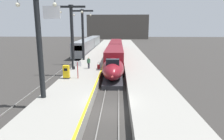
{
  "coord_description": "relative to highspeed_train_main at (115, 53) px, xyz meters",
  "views": [
    {
      "loc": [
        0.7,
        -15.65,
        7.14
      ],
      "look_at": [
        -0.12,
        8.56,
        1.8
      ],
      "focal_mm": 31.47,
      "sensor_mm": 36.0,
      "label": 1
    }
  ],
  "objects": [
    {
      "name": "terminus_back_wall",
      "position": [
        0.0,
        77.61,
        5.08
      ],
      "size": [
        36.0,
        2.0,
        14.0
      ],
      "primitive_type": "cube",
      "color": "#4C4742",
      "rests_on": "ground"
    },
    {
      "name": "station_column_far",
      "position": [
        -5.9,
        -3.61,
        4.63
      ],
      "size": [
        4.0,
        0.68,
        9.14
      ],
      "color": "black",
      "rests_on": "platform_left"
    },
    {
      "name": "rail_main_left",
      "position": [
        -0.75,
        3.11,
        -1.86
      ],
      "size": [
        0.08,
        110.0,
        0.12
      ],
      "primitive_type": "cube",
      "color": "slate",
      "rests_on": "ground"
    },
    {
      "name": "station_column_near",
      "position": [
        -5.84,
        -23.86,
        4.53
      ],
      "size": [
        4.0,
        0.68,
        8.78
      ],
      "color": "black",
      "rests_on": "platform_left"
    },
    {
      "name": "passenger_near_edge",
      "position": [
        -3.74,
        -11.49,
        0.12
      ],
      "size": [
        0.43,
        0.43,
        1.69
      ],
      "color": "#23232D",
      "rests_on": "platform_left"
    },
    {
      "name": "platform_left_safety_stripe",
      "position": [
        -1.77,
        0.36,
        -0.87
      ],
      "size": [
        0.2,
        107.8,
        0.01
      ],
      "primitive_type": "cube",
      "color": "yellow",
      "rests_on": "platform_left"
    },
    {
      "name": "platform_right",
      "position": [
        4.05,
        0.36,
        -1.4
      ],
      "size": [
        4.8,
        110.0,
        1.05
      ],
      "primitive_type": "cube",
      "color": "gray",
      "rests_on": "ground"
    },
    {
      "name": "rail_main_right",
      "position": [
        0.75,
        3.11,
        -1.86
      ],
      "size": [
        0.08,
        110.0,
        0.12
      ],
      "primitive_type": "cube",
      "color": "slate",
      "rests_on": "ground"
    },
    {
      "name": "regional_train_adjacent",
      "position": [
        -8.1,
        18.95,
        0.21
      ],
      "size": [
        2.85,
        36.6,
        3.8
      ],
      "color": "gray",
      "rests_on": "ground"
    },
    {
      "name": "station_column_mid",
      "position": [
        -5.9,
        -12.08,
        4.58
      ],
      "size": [
        4.0,
        0.68,
        9.04
      ],
      "color": "black",
      "rests_on": "platform_left"
    },
    {
      "name": "highspeed_train_main",
      "position": [
        0.0,
        0.0,
        0.0
      ],
      "size": [
        2.92,
        38.64,
        3.6
      ],
      "color": "maroon",
      "rests_on": "ground"
    },
    {
      "name": "ground_plane",
      "position": [
        0.0,
        -24.39,
        -1.92
      ],
      "size": [
        260.0,
        260.0,
        0.0
      ],
      "primitive_type": "plane",
      "color": "#33302D"
    },
    {
      "name": "departure_info_board",
      "position": [
        -4.19,
        -17.25,
        0.63
      ],
      "size": [
        0.9,
        0.1,
        2.12
      ],
      "color": "maroon",
      "rests_on": "platform_left"
    },
    {
      "name": "rail_secondary_left",
      "position": [
        -8.85,
        3.11,
        -1.86
      ],
      "size": [
        0.08,
        110.0,
        0.12
      ],
      "primitive_type": "cube",
      "color": "slate",
      "rests_on": "ground"
    },
    {
      "name": "ticket_machine_yellow",
      "position": [
        -5.55,
        -17.36,
        -0.13
      ],
      "size": [
        0.76,
        0.62,
        1.6
      ],
      "color": "yellow",
      "rests_on": "platform_left"
    },
    {
      "name": "platform_left",
      "position": [
        -4.05,
        0.36,
        -1.4
      ],
      "size": [
        4.8,
        110.0,
        1.05
      ],
      "primitive_type": "cube",
      "color": "gray",
      "rests_on": "ground"
    },
    {
      "name": "rail_secondary_right",
      "position": [
        -7.35,
        3.11,
        -1.86
      ],
      "size": [
        0.08,
        110.0,
        0.12
      ],
      "primitive_type": "cube",
      "color": "slate",
      "rests_on": "ground"
    },
    {
      "name": "rolling_suitcase",
      "position": [
        -2.26,
        -11.51,
        -0.57
      ],
      "size": [
        0.4,
        0.22,
        0.98
      ],
      "color": "maroon",
      "rests_on": "platform_left"
    }
  ]
}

